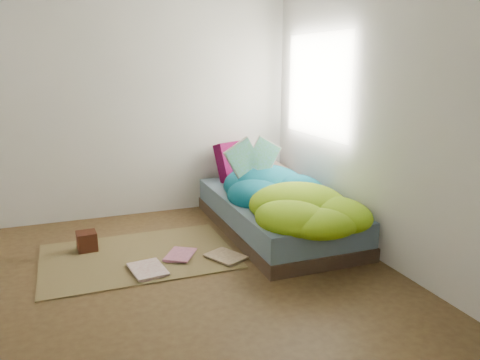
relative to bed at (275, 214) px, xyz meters
The scene contains 12 objects.
ground 1.43m from the bed, 149.45° to the right, with size 3.50×3.50×0.00m, color #442E1A.
room_walls 2.02m from the bed, 149.42° to the right, with size 3.54×3.54×2.62m.
bed is the anchor object (origin of this frame).
duvet 0.41m from the bed, 90.00° to the right, with size 0.96×1.84×0.34m, color navy, non-canonical shape.
rug 1.39m from the bed, behind, with size 1.60×1.10×0.01m, color brown.
pillow_floral 0.86m from the bed, 75.95° to the left, with size 0.56×0.35×0.12m, color beige.
pillow_magenta 0.92m from the bed, 98.41° to the left, with size 0.43×0.13×0.43m, color #470427.
open_book 0.70m from the bed, 133.06° to the left, with size 0.48×0.11×0.29m, color green, non-canonical shape.
wooden_box 1.78m from the bed, behind, with size 0.17×0.17×0.17m, color #360F0C.
floor_book_a 1.57m from the bed, 160.29° to the right, with size 0.25×0.34×0.03m, color silver.
floor_book_b 1.17m from the bed, 167.02° to the right, with size 0.22×0.29×0.03m, color #D27995.
floor_book_c 0.97m from the bed, 145.63° to the right, with size 0.23×0.32×0.02m, color tan.
Camera 1 is at (-0.65, -3.25, 1.63)m, focal length 35.00 mm.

